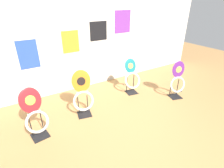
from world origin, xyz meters
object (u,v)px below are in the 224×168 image
Objects in this scene: toilet_seat_display_orange_sun at (83,96)px; toilet_seat_display_teal_sax at (132,78)px; toilet_seat_display_crimson_swirl at (35,116)px; toilet_seat_display_purple_note at (178,81)px.

toilet_seat_display_orange_sun is 1.46m from toilet_seat_display_teal_sax.
toilet_seat_display_orange_sun is at bearing 9.44° from toilet_seat_display_crimson_swirl.
toilet_seat_display_purple_note is 2.29m from toilet_seat_display_orange_sun.
toilet_seat_display_orange_sun is 0.96m from toilet_seat_display_crimson_swirl.
toilet_seat_display_crimson_swirl is at bearing -170.39° from toilet_seat_display_teal_sax.
toilet_seat_display_purple_note is 1.02× the size of toilet_seat_display_crimson_swirl.
toilet_seat_display_purple_note reaches higher than toilet_seat_display_crimson_swirl.
toilet_seat_display_purple_note is at bearing -43.74° from toilet_seat_display_teal_sax.
toilet_seat_display_purple_note is 1.05× the size of toilet_seat_display_teal_sax.
toilet_seat_display_purple_note is 1.10m from toilet_seat_display_teal_sax.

